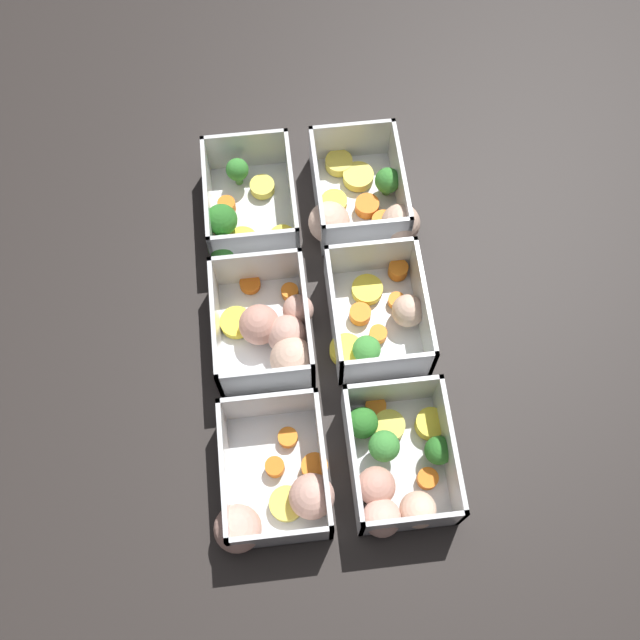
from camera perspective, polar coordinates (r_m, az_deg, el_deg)
name	(u,v)px	position (r m, az deg, el deg)	size (l,w,h in m)	color
ground_plane	(320,328)	(0.88, 0.00, -0.59)	(4.00, 4.00, 0.00)	#282321
container_near_left	(245,211)	(0.93, -5.74, 8.29)	(0.15, 0.11, 0.06)	white
container_near_center	(273,332)	(0.85, -3.57, -0.90)	(0.16, 0.12, 0.06)	white
container_near_right	(276,491)	(0.80, -3.38, -12.85)	(0.16, 0.14, 0.06)	white
container_far_left	(361,203)	(0.93, 3.15, 8.87)	(0.16, 0.14, 0.06)	white
container_far_center	(379,317)	(0.86, 4.55, 0.24)	(0.15, 0.12, 0.06)	white
container_far_right	(396,466)	(0.81, 5.80, -11.02)	(0.17, 0.12, 0.06)	white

